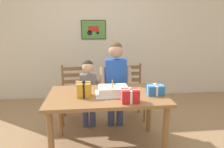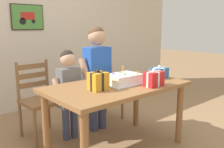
{
  "view_description": "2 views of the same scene",
  "coord_description": "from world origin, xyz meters",
  "views": [
    {
      "loc": [
        -0.19,
        -2.41,
        1.6
      ],
      "look_at": [
        0.08,
        0.14,
        0.96
      ],
      "focal_mm": 32.79,
      "sensor_mm": 36.0,
      "label": 1
    },
    {
      "loc": [
        -1.66,
        -1.85,
        1.33
      ],
      "look_at": [
        0.02,
        0.1,
        0.83
      ],
      "focal_mm": 39.38,
      "sensor_mm": 36.0,
      "label": 2
    }
  ],
  "objects": [
    {
      "name": "back_wall",
      "position": [
        -0.0,
        1.99,
        1.3
      ],
      "size": [
        6.4,
        0.11,
        2.6
      ],
      "color": "beige",
      "rests_on": "ground"
    },
    {
      "name": "child_older",
      "position": [
        0.18,
        0.57,
        0.81
      ],
      "size": [
        0.49,
        0.28,
        1.33
      ],
      "color": "#38426B",
      "rests_on": "ground"
    },
    {
      "name": "chair_right",
      "position": [
        0.47,
        0.86,
        0.47
      ],
      "size": [
        0.42,
        0.42,
        0.92
      ],
      "color": "brown",
      "rests_on": "ground"
    },
    {
      "name": "gift_box_beside_cake",
      "position": [
        0.59,
        -0.07,
        0.79
      ],
      "size": [
        0.2,
        0.14,
        0.16
      ],
      "color": "#286BB7",
      "rests_on": "dining_table"
    },
    {
      "name": "birthday_cake",
      "position": [
        0.07,
        -0.01,
        0.78
      ],
      "size": [
        0.44,
        0.34,
        0.19
      ],
      "color": "silver",
      "rests_on": "dining_table"
    },
    {
      "name": "gift_box_red_large",
      "position": [
        -0.28,
        -0.05,
        0.82
      ],
      "size": [
        0.17,
        0.15,
        0.21
      ],
      "color": "gold",
      "rests_on": "dining_table"
    },
    {
      "name": "dining_table",
      "position": [
        0.0,
        0.0,
        0.63
      ],
      "size": [
        1.47,
        0.84,
        0.73
      ],
      "color": "olive",
      "rests_on": "ground"
    },
    {
      "name": "chair_left",
      "position": [
        -0.48,
        0.86,
        0.47
      ],
      "size": [
        0.44,
        0.44,
        0.92
      ],
      "color": "brown",
      "rests_on": "ground"
    },
    {
      "name": "child_younger",
      "position": [
        -0.24,
        0.57,
        0.65
      ],
      "size": [
        0.38,
        0.22,
        1.07
      ],
      "color": "#38426B",
      "rests_on": "ground"
    },
    {
      "name": "gift_box_corner_small",
      "position": [
        0.23,
        -0.29,
        0.81
      ],
      "size": [
        0.2,
        0.13,
        0.18
      ],
      "color": "red",
      "rests_on": "dining_table"
    }
  ]
}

